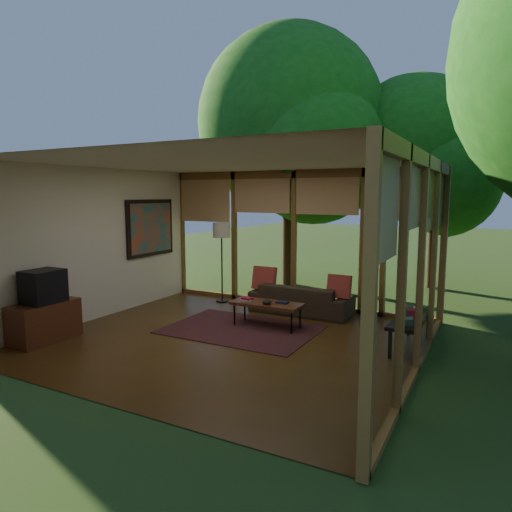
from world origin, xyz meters
The scene contains 25 objects.
floor centered at (0.00, 0.00, 0.00)m, with size 5.50×5.50×0.00m, color #563716.
ceiling centered at (0.00, 0.00, 2.70)m, with size 5.50×5.50×0.00m, color silver.
wall_left centered at (-2.75, 0.00, 1.35)m, with size 0.04×5.00×2.70m, color silver.
wall_front centered at (0.00, -2.50, 1.35)m, with size 5.50×0.04×2.70m, color silver.
window_wall_back centered at (0.00, 2.50, 1.35)m, with size 5.50×0.12×2.70m, color brown.
window_wall_right centered at (2.75, 0.00, 1.35)m, with size 0.12×5.00×2.70m, color brown.
tree_nw centered at (-1.02, 4.58, 3.96)m, with size 4.45×4.45×6.19m.
tree_ne centered at (1.66, 5.85, 3.22)m, with size 3.64×3.64×5.04m.
rug centered at (-0.10, 0.55, 0.01)m, with size 2.42×1.72×0.01m, color maroon.
sofa centered at (0.37, 2.00, 0.28)m, with size 1.90×0.74×0.55m, color #372A1B.
pillow_left centered at (-0.38, 1.95, 0.61)m, with size 0.45×0.15×0.45m, color maroon.
pillow_right centered at (1.12, 1.95, 0.59)m, with size 0.41×0.14×0.41m, color maroon.
ct_book_lower centered at (-0.14, 0.84, 0.44)m, with size 0.18×0.14×0.03m, color beige.
ct_book_upper centered at (-0.14, 0.84, 0.47)m, with size 0.18×0.14×0.03m, color maroon.
ct_book_side centered at (0.46, 0.97, 0.44)m, with size 0.19×0.14×0.03m, color black.
ct_bowl centered at (0.26, 0.79, 0.46)m, with size 0.16×0.16×0.07m, color black.
media_cabinet centered at (-2.47, -1.35, 0.30)m, with size 0.50×1.00×0.60m, color #5D2E19.
television centered at (-2.45, -1.35, 0.85)m, with size 0.45×0.55×0.50m, color black.
console_book_a centered at (2.40, 0.54, 0.50)m, with size 0.23×0.17×0.08m, color #2D4F49.
console_book_b centered at (2.40, 0.99, 0.51)m, with size 0.23×0.17×0.11m, color maroon.
console_book_c centered at (2.40, 1.39, 0.48)m, with size 0.20×0.15×0.06m, color beige.
floor_lamp centered at (-1.45, 2.11, 1.41)m, with size 0.36×0.36×1.65m.
coffee_table centered at (0.21, 0.89, 0.39)m, with size 1.20×0.50×0.43m.
side_console centered at (2.40, 0.94, 0.41)m, with size 0.60×1.40×0.46m.
wall_painting centered at (-2.71, 1.40, 1.55)m, with size 0.06×1.35×1.15m.
Camera 1 is at (3.55, -5.81, 2.22)m, focal length 32.00 mm.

